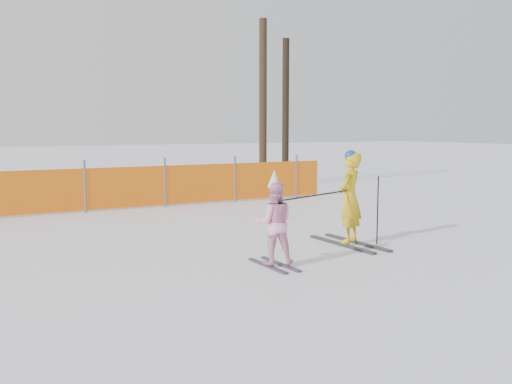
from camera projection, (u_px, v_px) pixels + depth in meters
ground at (273, 261)px, 8.55m from camera, size 120.00×120.00×0.00m
adult at (350, 198)px, 9.70m from camera, size 0.67×1.70×1.62m
child at (274, 223)px, 8.19m from camera, size 0.72×1.01×1.39m
ski_poles at (341, 202)px, 9.26m from camera, size 2.28×0.61×1.18m
safety_fence at (9, 193)px, 12.64m from camera, size 16.76×0.06×1.25m
tree_trunks at (274, 107)px, 19.97m from camera, size 1.80×1.25×5.62m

